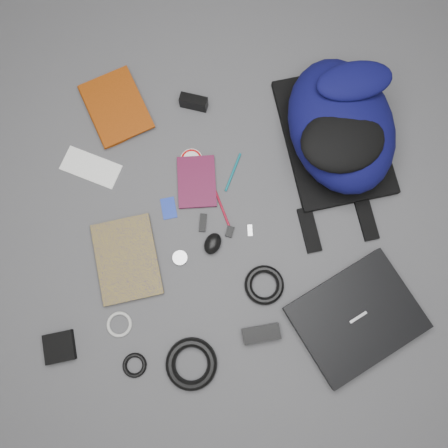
{
  "coord_description": "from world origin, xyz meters",
  "views": [
    {
      "loc": [
        -0.0,
        -0.28,
        1.46
      ],
      "look_at": [
        0.0,
        0.0,
        0.02
      ],
      "focal_mm": 35.0,
      "sensor_mm": 36.0,
      "label": 1
    }
  ],
  "objects_px": {
    "mouse": "(213,244)",
    "power_brick": "(261,334)",
    "textbook_red": "(91,118)",
    "pouch": "(59,347)",
    "backpack": "(341,125)",
    "dvd_case": "(197,182)",
    "laptop": "(356,317)",
    "comic_book": "(97,266)",
    "compact_camera": "(194,102)"
  },
  "relations": [
    {
      "from": "mouse",
      "to": "backpack",
      "type": "bearing_deg",
      "value": 65.54
    },
    {
      "from": "backpack",
      "to": "laptop",
      "type": "height_order",
      "value": "backpack"
    },
    {
      "from": "textbook_red",
      "to": "mouse",
      "type": "xyz_separation_m",
      "value": [
        0.43,
        -0.45,
        0.01
      ]
    },
    {
      "from": "backpack",
      "to": "compact_camera",
      "type": "bearing_deg",
      "value": 153.96
    },
    {
      "from": "laptop",
      "to": "textbook_red",
      "type": "height_order",
      "value": "laptop"
    },
    {
      "from": "mouse",
      "to": "power_brick",
      "type": "height_order",
      "value": "mouse"
    },
    {
      "from": "laptop",
      "to": "mouse",
      "type": "distance_m",
      "value": 0.52
    },
    {
      "from": "comic_book",
      "to": "power_brick",
      "type": "relative_size",
      "value": 2.3
    },
    {
      "from": "backpack",
      "to": "power_brick",
      "type": "bearing_deg",
      "value": -123.46
    },
    {
      "from": "comic_book",
      "to": "power_brick",
      "type": "bearing_deg",
      "value": -34.55
    },
    {
      "from": "laptop",
      "to": "textbook_red",
      "type": "xyz_separation_m",
      "value": [
        -0.9,
        0.69,
        -0.0
      ]
    },
    {
      "from": "power_brick",
      "to": "pouch",
      "type": "height_order",
      "value": "power_brick"
    },
    {
      "from": "comic_book",
      "to": "compact_camera",
      "type": "distance_m",
      "value": 0.66
    },
    {
      "from": "comic_book",
      "to": "mouse",
      "type": "bearing_deg",
      "value": -1.79
    },
    {
      "from": "compact_camera",
      "to": "mouse",
      "type": "relative_size",
      "value": 1.29
    },
    {
      "from": "laptop",
      "to": "compact_camera",
      "type": "distance_m",
      "value": 0.92
    },
    {
      "from": "dvd_case",
      "to": "mouse",
      "type": "relative_size",
      "value": 2.44
    },
    {
      "from": "comic_book",
      "to": "power_brick",
      "type": "distance_m",
      "value": 0.58
    },
    {
      "from": "textbook_red",
      "to": "power_brick",
      "type": "distance_m",
      "value": 0.95
    },
    {
      "from": "laptop",
      "to": "compact_camera",
      "type": "bearing_deg",
      "value": 94.71
    },
    {
      "from": "textbook_red",
      "to": "compact_camera",
      "type": "xyz_separation_m",
      "value": [
        0.37,
        0.05,
        0.01
      ]
    },
    {
      "from": "backpack",
      "to": "textbook_red",
      "type": "height_order",
      "value": "backpack"
    },
    {
      "from": "compact_camera",
      "to": "pouch",
      "type": "xyz_separation_m",
      "value": [
        -0.42,
        -0.84,
        -0.01
      ]
    },
    {
      "from": "textbook_red",
      "to": "dvd_case",
      "type": "xyz_separation_m",
      "value": [
        0.38,
        -0.23,
        -0.01
      ]
    },
    {
      "from": "laptop",
      "to": "backpack",
      "type": "bearing_deg",
      "value": 62.87
    },
    {
      "from": "textbook_red",
      "to": "compact_camera",
      "type": "distance_m",
      "value": 0.37
    },
    {
      "from": "dvd_case",
      "to": "pouch",
      "type": "distance_m",
      "value": 0.7
    },
    {
      "from": "backpack",
      "to": "pouch",
      "type": "xyz_separation_m",
      "value": [
        -0.91,
        -0.71,
        -0.1
      ]
    },
    {
      "from": "laptop",
      "to": "textbook_red",
      "type": "bearing_deg",
      "value": 111.53
    },
    {
      "from": "backpack",
      "to": "mouse",
      "type": "height_order",
      "value": "backpack"
    },
    {
      "from": "backpack",
      "to": "mouse",
      "type": "bearing_deg",
      "value": -149.95
    },
    {
      "from": "laptop",
      "to": "pouch",
      "type": "distance_m",
      "value": 0.96
    },
    {
      "from": "textbook_red",
      "to": "pouch",
      "type": "height_order",
      "value": "textbook_red"
    },
    {
      "from": "compact_camera",
      "to": "mouse",
      "type": "height_order",
      "value": "compact_camera"
    },
    {
      "from": "comic_book",
      "to": "pouch",
      "type": "bearing_deg",
      "value": -124.5
    },
    {
      "from": "backpack",
      "to": "comic_book",
      "type": "bearing_deg",
      "value": -162.56
    },
    {
      "from": "backpack",
      "to": "comic_book",
      "type": "relative_size",
      "value": 1.93
    },
    {
      "from": "dvd_case",
      "to": "mouse",
      "type": "distance_m",
      "value": 0.23
    },
    {
      "from": "textbook_red",
      "to": "laptop",
      "type": "bearing_deg",
      "value": -62.68
    },
    {
      "from": "dvd_case",
      "to": "power_brick",
      "type": "xyz_separation_m",
      "value": [
        0.21,
        -0.51,
        0.01
      ]
    },
    {
      "from": "textbook_red",
      "to": "power_brick",
      "type": "relative_size",
      "value": 2.17
    },
    {
      "from": "backpack",
      "to": "dvd_case",
      "type": "height_order",
      "value": "backpack"
    },
    {
      "from": "compact_camera",
      "to": "power_brick",
      "type": "relative_size",
      "value": 0.81
    },
    {
      "from": "dvd_case",
      "to": "compact_camera",
      "type": "height_order",
      "value": "compact_camera"
    },
    {
      "from": "backpack",
      "to": "textbook_red",
      "type": "relative_size",
      "value": 2.04
    },
    {
      "from": "laptop",
      "to": "mouse",
      "type": "relative_size",
      "value": 5.05
    },
    {
      "from": "textbook_red",
      "to": "pouch",
      "type": "xyz_separation_m",
      "value": [
        -0.06,
        -0.78,
        -0.0
      ]
    },
    {
      "from": "backpack",
      "to": "mouse",
      "type": "distance_m",
      "value": 0.58
    },
    {
      "from": "pouch",
      "to": "dvd_case",
      "type": "bearing_deg",
      "value": 51.81
    },
    {
      "from": "dvd_case",
      "to": "pouch",
      "type": "relative_size",
      "value": 1.94
    }
  ]
}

